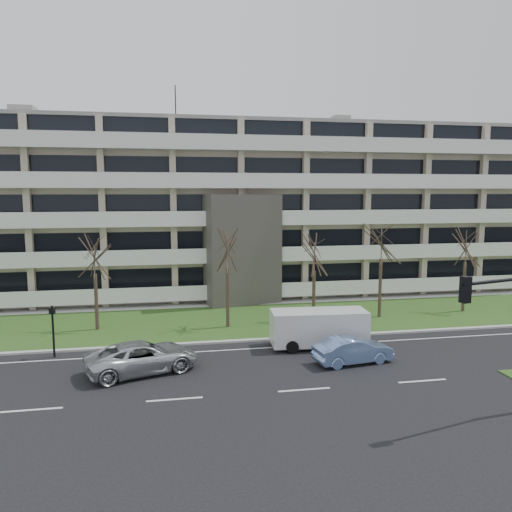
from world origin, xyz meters
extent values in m
plane|color=black|center=(0.00, 0.00, 0.00)|extent=(160.00, 160.00, 0.00)
cube|color=#244A18|center=(0.00, 13.00, 0.03)|extent=(90.00, 10.00, 0.06)
cube|color=#B2B2AD|center=(0.00, 8.00, 0.06)|extent=(90.00, 0.35, 0.12)
cube|color=#B2B2AD|center=(0.00, 18.50, 0.04)|extent=(90.00, 2.00, 0.08)
cube|color=white|center=(0.00, 6.50, 0.01)|extent=(90.00, 0.12, 0.01)
cube|color=#C4B598|center=(0.00, 25.50, 7.50)|extent=(60.00, 12.00, 15.00)
cube|color=gray|center=(0.00, 25.50, 15.15)|extent=(60.50, 12.50, 0.30)
cube|color=#4C4742|center=(0.00, 18.50, 4.50)|extent=(6.39, 3.69, 9.00)
cube|color=black|center=(0.00, 18.30, 2.00)|extent=(4.92, 1.19, 3.50)
cube|color=gray|center=(-18.00, 25.50, 15.90)|extent=(2.00, 2.00, 1.20)
cylinder|color=black|center=(-5.00, 25.50, 17.00)|extent=(0.10, 0.10, 3.50)
cube|color=black|center=(0.00, 19.48, 2.10)|extent=(58.00, 0.10, 1.80)
cube|color=white|center=(0.00, 18.80, 0.60)|extent=(58.00, 1.40, 0.22)
cube|color=white|center=(0.00, 18.15, 1.20)|extent=(58.00, 0.08, 1.00)
cube|color=black|center=(0.00, 19.48, 5.10)|extent=(58.00, 0.10, 1.80)
cube|color=white|center=(0.00, 18.80, 3.60)|extent=(58.00, 1.40, 0.22)
cube|color=white|center=(0.00, 18.15, 4.20)|extent=(58.00, 0.08, 1.00)
cube|color=black|center=(0.00, 19.48, 8.10)|extent=(58.00, 0.10, 1.80)
cube|color=white|center=(0.00, 18.80, 6.60)|extent=(58.00, 1.40, 0.22)
cube|color=white|center=(0.00, 18.15, 7.20)|extent=(58.00, 0.08, 1.00)
cube|color=black|center=(0.00, 19.48, 11.10)|extent=(58.00, 0.10, 1.80)
cube|color=white|center=(0.00, 18.80, 9.60)|extent=(58.00, 1.40, 0.22)
cube|color=white|center=(0.00, 18.15, 10.20)|extent=(58.00, 0.08, 1.00)
cube|color=black|center=(0.00, 19.48, 14.10)|extent=(58.00, 0.10, 1.80)
cube|color=white|center=(0.00, 18.80, 12.60)|extent=(58.00, 1.40, 0.22)
cube|color=white|center=(0.00, 18.15, 13.20)|extent=(58.00, 0.08, 1.00)
imported|color=silver|center=(-7.53, 3.77, 0.79)|extent=(6.24, 4.27, 1.59)
imported|color=#7C9BD7|center=(3.61, 3.10, 0.71)|extent=(4.52, 2.16, 1.43)
cube|color=silver|center=(2.65, 6.18, 1.21)|extent=(5.80, 2.50, 1.99)
cube|color=black|center=(2.65, 6.18, 1.78)|extent=(5.37, 2.31, 0.73)
cube|color=silver|center=(5.32, 5.99, 1.05)|extent=(0.51, 2.01, 1.26)
cylinder|color=black|center=(0.80, 5.26, 0.37)|extent=(0.75, 0.31, 0.73)
cylinder|color=black|center=(0.95, 7.35, 0.37)|extent=(0.75, 0.31, 0.73)
cylinder|color=black|center=(4.36, 5.00, 0.37)|extent=(0.75, 0.31, 0.73)
cylinder|color=black|center=(4.51, 7.10, 0.37)|extent=(0.75, 0.31, 0.73)
cylinder|color=black|center=(7.06, -4.42, 5.79)|extent=(5.07, 1.39, 0.14)
cube|color=black|center=(4.74, -5.00, 5.59)|extent=(0.39, 0.39, 1.00)
sphere|color=red|center=(4.74, -5.00, 5.91)|extent=(0.20, 0.20, 0.20)
sphere|color=orange|center=(4.74, -5.00, 5.59)|extent=(0.20, 0.20, 0.20)
sphere|color=green|center=(4.74, -5.00, 5.27)|extent=(0.20, 0.20, 0.20)
cylinder|color=black|center=(-12.50, 7.04, 1.47)|extent=(0.12, 0.12, 2.95)
cube|color=black|center=(-12.50, 7.04, 2.65)|extent=(0.34, 0.31, 0.31)
sphere|color=red|center=(-12.50, 7.04, 2.65)|extent=(0.14, 0.14, 0.14)
cylinder|color=#382B21|center=(-10.83, 12.30, 1.91)|extent=(0.24, 0.24, 3.82)
cylinder|color=#382B21|center=(-2.15, 11.38, 2.06)|extent=(0.24, 0.24, 4.12)
cylinder|color=#382B21|center=(4.07, 11.86, 1.84)|extent=(0.24, 0.24, 3.67)
cylinder|color=#382B21|center=(9.18, 12.06, 2.18)|extent=(0.24, 0.24, 4.36)
cylinder|color=#382B21|center=(16.28, 12.55, 1.93)|extent=(0.24, 0.24, 3.86)
camera|label=1|loc=(-6.29, -21.57, 9.22)|focal=35.00mm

